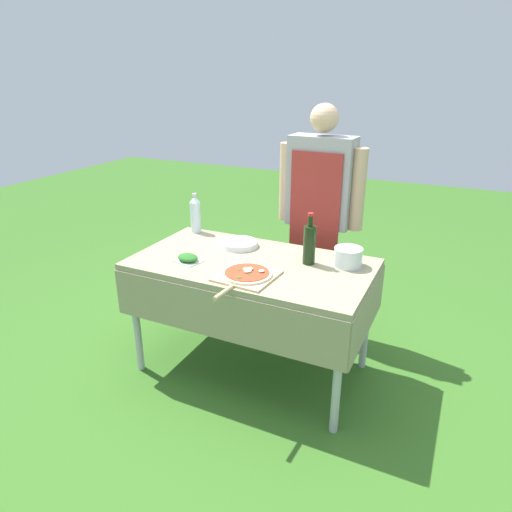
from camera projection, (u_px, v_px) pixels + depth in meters
ground_plane at (252, 367)px, 2.97m from camera, size 12.00×12.00×0.00m
prep_table at (252, 275)px, 2.73m from camera, size 1.42×0.78×0.75m
person_cook at (320, 204)px, 3.11m from camera, size 0.60×0.21×1.61m
pizza_on_peel at (246, 275)px, 2.48m from camera, size 0.32×0.48×0.05m
oil_bottle at (309, 244)px, 2.62m from camera, size 0.07×0.07×0.31m
water_bottle at (195, 214)px, 3.15m from camera, size 0.07×0.07×0.27m
herb_container at (188, 258)px, 2.69m from camera, size 0.18×0.16×0.04m
mixing_tub at (348, 257)px, 2.62m from camera, size 0.16×0.16×0.11m
plate_stack at (239, 244)px, 2.92m from camera, size 0.24×0.24×0.03m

